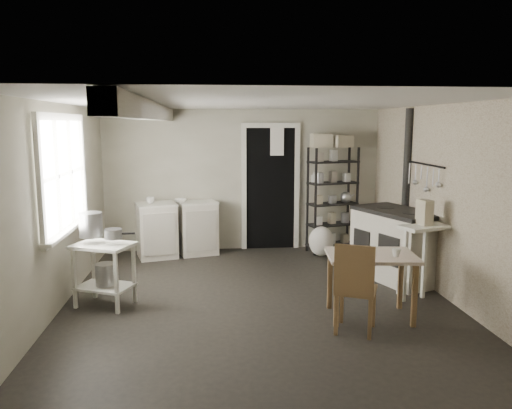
{
  "coord_description": "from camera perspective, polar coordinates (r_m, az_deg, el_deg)",
  "views": [
    {
      "loc": [
        -0.57,
        -5.62,
        2.07
      ],
      "look_at": [
        0.0,
        0.3,
        1.1
      ],
      "focal_mm": 35.0,
      "sensor_mm": 36.0,
      "label": 1
    }
  ],
  "objects": [
    {
      "name": "floor",
      "position": [
        6.02,
        0.28,
        -10.85
      ],
      "size": [
        5.0,
        5.0,
        0.0
      ],
      "primitive_type": "plane",
      "color": "black",
      "rests_on": "ground"
    },
    {
      "name": "ceiling",
      "position": [
        5.66,
        0.3,
        11.59
      ],
      "size": [
        5.0,
        5.0,
        0.0
      ],
      "primitive_type": "plane",
      "rotation": [
        3.14,
        0.0,
        0.0
      ],
      "color": "silver",
      "rests_on": "wall_back"
    },
    {
      "name": "wall_back",
      "position": [
        8.2,
        -1.48,
        2.8
      ],
      "size": [
        4.5,
        0.02,
        2.3
      ],
      "primitive_type": "cube",
      "color": "#ACA793",
      "rests_on": "ground"
    },
    {
      "name": "wall_front",
      "position": [
        3.31,
        4.71,
        -6.91
      ],
      "size": [
        4.5,
        0.02,
        2.3
      ],
      "primitive_type": "cube",
      "color": "#ACA793",
      "rests_on": "ground"
    },
    {
      "name": "wall_left",
      "position": [
        5.94,
        -21.85,
        -0.32
      ],
      "size": [
        0.02,
        5.0,
        2.3
      ],
      "primitive_type": "cube",
      "color": "#ACA793",
      "rests_on": "ground"
    },
    {
      "name": "wall_right",
      "position": [
        6.36,
        20.9,
        0.33
      ],
      "size": [
        0.02,
        5.0,
        2.3
      ],
      "primitive_type": "cube",
      "color": "#ACA793",
      "rests_on": "ground"
    },
    {
      "name": "window",
      "position": [
        6.08,
        -21.25,
        3.25
      ],
      "size": [
        0.12,
        1.76,
        1.28
      ],
      "primitive_type": null,
      "color": "silver",
      "rests_on": "wall_left"
    },
    {
      "name": "doorway",
      "position": [
        8.23,
        1.67,
        1.77
      ],
      "size": [
        0.96,
        0.1,
        2.08
      ],
      "primitive_type": null,
      "color": "silver",
      "rests_on": "ground"
    },
    {
      "name": "ceiling_beam",
      "position": [
        5.66,
        -12.08,
        10.37
      ],
      "size": [
        0.18,
        5.0,
        0.18
      ],
      "primitive_type": null,
      "color": "silver",
      "rests_on": "ceiling"
    },
    {
      "name": "wallpaper_panel",
      "position": [
        6.36,
        20.82,
        0.32
      ],
      "size": [
        0.01,
        5.0,
        2.3
      ],
      "primitive_type": null,
      "color": "#BBB098",
      "rests_on": "wall_right"
    },
    {
      "name": "utensil_rail",
      "position": [
        6.83,
        18.41,
        4.42
      ],
      "size": [
        0.06,
        1.2,
        0.44
      ],
      "primitive_type": null,
      "color": "#ABABAD",
      "rests_on": "wall_right"
    },
    {
      "name": "prep_table",
      "position": [
        5.98,
        -16.94,
        -7.36
      ],
      "size": [
        0.76,
        0.67,
        0.73
      ],
      "primitive_type": null,
      "rotation": [
        0.0,
        0.0,
        -0.41
      ],
      "color": "silver",
      "rests_on": "ground"
    },
    {
      "name": "stockpot",
      "position": [
        5.93,
        -18.37,
        -2.21
      ],
      "size": [
        0.34,
        0.34,
        0.28
      ],
      "primitive_type": "cylinder",
      "rotation": [
        0.0,
        0.0,
        -0.38
      ],
      "color": "#ABABAD",
      "rests_on": "prep_table"
    },
    {
      "name": "saucepan",
      "position": [
        5.81,
        -16.01,
        -3.23
      ],
      "size": [
        0.21,
        0.21,
        0.11
      ],
      "primitive_type": "cylinder",
      "rotation": [
        0.0,
        0.0,
        -0.09
      ],
      "color": "#ABABAD",
      "rests_on": "prep_table"
    },
    {
      "name": "bucket",
      "position": [
        5.94,
        -16.81,
        -7.64
      ],
      "size": [
        0.28,
        0.28,
        0.25
      ],
      "primitive_type": "cylinder",
      "rotation": [
        0.0,
        0.0,
        -0.29
      ],
      "color": "#ABABAD",
      "rests_on": "prep_table"
    },
    {
      "name": "base_cabinets",
      "position": [
        7.98,
        -8.98,
        -2.5
      ],
      "size": [
        1.39,
        0.87,
        0.85
      ],
      "primitive_type": null,
      "rotation": [
        0.0,
        0.0,
        0.26
      ],
      "color": "beige",
      "rests_on": "ground"
    },
    {
      "name": "mixing_bowl",
      "position": [
        7.9,
        -8.6,
        1.01
      ],
      "size": [
        0.27,
        0.27,
        0.06
      ],
      "primitive_type": "imported",
      "rotation": [
        0.0,
        0.0,
        -0.04
      ],
      "color": "silver",
      "rests_on": "base_cabinets"
    },
    {
      "name": "counter_cup",
      "position": [
        7.86,
        -12.01,
        1.0
      ],
      "size": [
        0.13,
        0.13,
        0.1
      ],
      "primitive_type": "imported",
      "rotation": [
        0.0,
        0.0,
        -0.04
      ],
      "color": "silver",
      "rests_on": "base_cabinets"
    },
    {
      "name": "shelf_rack",
      "position": [
        8.14,
        8.74,
        1.24
      ],
      "size": [
        0.86,
        0.52,
        1.69
      ],
      "primitive_type": null,
      "rotation": [
        0.0,
        0.0,
        0.28
      ],
      "color": "black",
      "rests_on": "ground"
    },
    {
      "name": "shelf_jar",
      "position": [
        8.06,
        6.64,
        4.14
      ],
      "size": [
        0.1,
        0.1,
        0.18
      ],
      "primitive_type": "imported",
      "rotation": [
        0.0,
        0.0,
        -0.3
      ],
      "color": "silver",
      "rests_on": "shelf_rack"
    },
    {
      "name": "storage_box_a",
      "position": [
        8.08,
        7.51,
        8.75
      ],
      "size": [
        0.32,
        0.28,
        0.22
      ],
      "primitive_type": "cube",
      "rotation": [
        0.0,
        0.0,
        0.02
      ],
      "color": "beige",
      "rests_on": "shelf_rack"
    },
    {
      "name": "storage_box_b",
      "position": [
        8.14,
        9.78,
        8.55
      ],
      "size": [
        0.36,
        0.35,
        0.19
      ],
      "primitive_type": "cube",
      "rotation": [
        0.0,
        0.0,
        0.33
      ],
      "color": "beige",
      "rests_on": "shelf_rack"
    },
    {
      "name": "stove",
      "position": [
        6.94,
        15.75,
        -4.68
      ],
      "size": [
        1.05,
        1.35,
        0.94
      ],
      "primitive_type": null,
      "rotation": [
        0.0,
        0.0,
        0.37
      ],
      "color": "beige",
      "rests_on": "ground"
    },
    {
      "name": "stovepipe",
      "position": [
        7.28,
        16.94,
        5.07
      ],
      "size": [
        0.13,
        0.13,
        1.36
      ],
      "primitive_type": null,
      "rotation": [
        0.0,
        0.0,
        -0.27
      ],
      "color": "black",
      "rests_on": "stove"
    },
    {
      "name": "side_ledge",
      "position": [
        6.28,
        18.52,
        -6.38
      ],
      "size": [
        0.65,
        0.48,
        0.89
      ],
      "primitive_type": null,
      "rotation": [
        0.0,
        0.0,
        0.32
      ],
      "color": "silver",
      "rests_on": "ground"
    },
    {
      "name": "oats_box",
      "position": [
        6.19,
        18.69,
        -1.1
      ],
      "size": [
        0.15,
        0.22,
        0.3
      ],
      "primitive_type": "cube",
      "rotation": [
        0.0,
        0.0,
        0.16
      ],
      "color": "beige",
      "rests_on": "side_ledge"
    },
    {
      "name": "work_table",
      "position": [
        5.54,
        12.93,
        -8.75
      ],
      "size": [
        0.99,
        0.74,
        0.7
      ],
      "primitive_type": null,
      "rotation": [
        0.0,
        0.0,
        -0.11
      ],
      "color": "beige",
      "rests_on": "ground"
    },
    {
      "name": "table_cup",
      "position": [
        5.38,
        15.74,
        -4.72
      ],
      "size": [
        0.12,
        0.12,
        0.08
      ],
      "primitive_type": "imported",
      "rotation": [
        0.0,
        0.0,
        0.36
      ],
      "color": "silver",
      "rests_on": "work_table"
    },
    {
      "name": "chair",
      "position": [
        5.12,
        11.38,
        -8.96
      ],
      "size": [
        0.52,
        0.53,
        0.93
      ],
      "primitive_type": null,
      "rotation": [
        0.0,
        0.0,
        -0.43
      ],
      "color": "brown",
      "rests_on": "ground"
    },
    {
      "name": "flour_sack",
      "position": [
        7.94,
        7.47,
        -4.15
      ],
      "size": [
        0.46,
        0.42,
        0.47
      ],
      "primitive_type": "ellipsoid",
      "rotation": [
        0.0,
        0.0,
        0.25
      ],
      "color": "white",
      "rests_on": "ground"
    },
    {
      "name": "floor_crock",
      "position": [
        6.46,
        16.27,
        -9.13
      ],
      "size": [
        0.14,
        0.14,
        0.15
      ],
      "primitive_type": "cylinder",
      "rotation": [
        0.0,
        0.0,
        0.26
      ],
      "color": "silver",
      "rests_on": "ground"
    }
  ]
}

